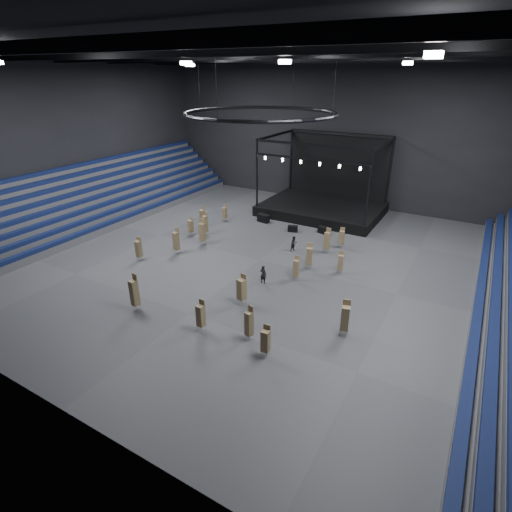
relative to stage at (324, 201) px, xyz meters
The scene contains 33 objects.
floor 16.30m from the stage, 90.00° to the right, with size 50.00×50.00×0.00m, color #414143.
ceiling 23.18m from the stage, 90.00° to the right, with size 50.00×42.00×0.20m, color black.
wall_back 8.93m from the stage, 90.00° to the left, with size 50.00×0.20×18.00m, color black.
wall_front 37.99m from the stage, 90.00° to the right, with size 50.00×0.20×18.00m, color black.
wall_left 30.75m from the stage, 147.00° to the right, with size 0.20×42.00×18.00m, color black.
bleachers_left 28.10m from the stage, 144.71° to the right, with size 7.20×40.00×6.40m.
stage is the anchor object (origin of this frame).
truss_ring 19.93m from the stage, 90.00° to the right, with size 12.30×12.30×5.15m.
roof_girders 22.62m from the stage, 90.00° to the right, with size 49.00×30.35×0.70m.
floodlights 25.28m from the stage, 90.00° to the right, with size 28.60×16.60×0.25m.
flight_case_left 8.49m from the stage, 124.74° to the right, with size 1.37×0.69×0.91m, color black.
flight_case_mid 8.13m from the stage, 93.50° to the right, with size 1.03×0.52×0.69m, color black.
flight_case_right 7.38m from the stage, 69.31° to the right, with size 1.12×0.56×0.75m, color black.
chair_stack_0 17.32m from the stage, 123.31° to the right, with size 0.59×0.59×2.00m.
chair_stack_1 11.11m from the stage, 59.97° to the right, with size 0.54×0.54×2.09m.
chair_stack_2 18.63m from the stage, 75.97° to the right, with size 0.47×0.47×2.17m.
chair_stack_3 23.82m from the stage, 83.66° to the right, with size 0.66×0.66×2.51m.
chair_stack_4 16.75m from the stage, 64.00° to the right, with size 0.50×0.50×2.06m.
chair_stack_5 17.31m from the stage, 113.47° to the right, with size 0.57×0.57×2.72m.
chair_stack_6 28.98m from the stage, 75.83° to the right, with size 0.51×0.51×2.21m.
chair_stack_7 23.93m from the stage, 113.94° to the right, with size 0.48×0.48×2.31m.
chair_stack_8 12.62m from the stage, 134.77° to the right, with size 0.45×0.45×1.96m.
chair_stack_9 27.99m from the stage, 85.82° to the right, with size 0.51×0.51×2.36m.
chair_stack_10 27.68m from the stage, 78.83° to the right, with size 0.54×0.54×2.51m.
chair_stack_11 15.93m from the stage, 120.76° to the right, with size 0.62×0.62×2.61m.
chair_stack_12 15.56m from the stage, 128.31° to the right, with size 0.63×0.63×2.60m.
chair_stack_13 25.83m from the stage, 65.84° to the right, with size 0.65×0.65×2.63m.
chair_stack_14 12.40m from the stage, 67.55° to the right, with size 0.53×0.53×2.51m.
chair_stack_15 28.47m from the stage, 97.51° to the right, with size 0.57×0.57×2.93m.
chair_stack_16 20.42m from the stage, 112.19° to the right, with size 0.58×0.58×2.62m.
chair_stack_17 16.27m from the stage, 73.42° to the right, with size 0.67×0.67×2.42m.
man_center 20.10m from the stage, 83.14° to the right, with size 0.58×0.38×1.60m, color black.
crew_member 12.82m from the stage, 81.85° to the right, with size 0.73×0.57×1.51m, color black.
Camera 1 is at (16.52, -29.36, 16.05)m, focal length 28.00 mm.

